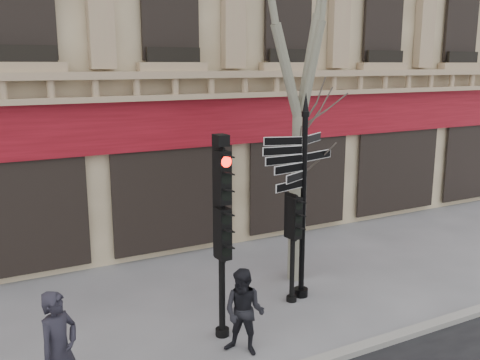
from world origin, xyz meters
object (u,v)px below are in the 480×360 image
object	(u,v)px
traffic_signal_secondary	(293,229)
fingerpost	(304,163)
pedestrian_a	(59,351)
traffic_signal_main	(221,212)
pedestrian_b	(244,312)

from	to	relation	value
traffic_signal_secondary	fingerpost	bearing A→B (deg)	15.68
traffic_signal_secondary	pedestrian_a	xyz separation A→B (m)	(-5.14, -1.49, -0.71)
traffic_signal_main	pedestrian_a	distance (m)	3.57
fingerpost	pedestrian_a	distance (m)	6.09
traffic_signal_main	pedestrian_b	xyz separation A→B (m)	(0.07, -0.75, -1.67)
traffic_signal_secondary	pedestrian_a	world-z (taller)	traffic_signal_secondary
fingerpost	traffic_signal_secondary	size ratio (longest dim) A/B	1.92
traffic_signal_secondary	pedestrian_a	distance (m)	5.40
traffic_signal_main	traffic_signal_secondary	world-z (taller)	traffic_signal_main
fingerpost	traffic_signal_main	xyz separation A→B (m)	(-2.36, -0.77, -0.60)
traffic_signal_secondary	pedestrian_a	bearing A→B (deg)	-169.07
traffic_signal_secondary	pedestrian_b	size ratio (longest dim) A/B	1.49
pedestrian_b	pedestrian_a	bearing A→B (deg)	-130.39
traffic_signal_secondary	traffic_signal_main	bearing A→B (deg)	-167.62
fingerpost	pedestrian_a	xyz separation A→B (m)	(-5.48, -1.61, -2.11)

